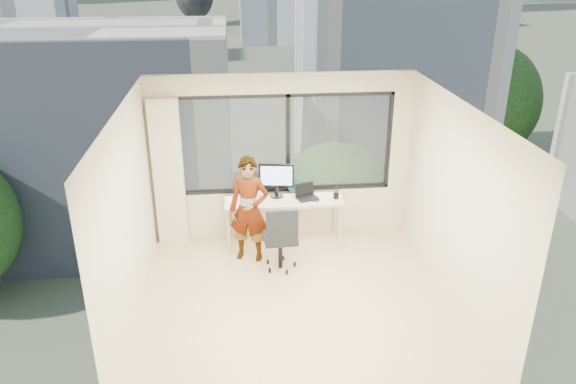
{
  "coord_description": "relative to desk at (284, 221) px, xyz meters",
  "views": [
    {
      "loc": [
        -0.7,
        -6.0,
        4.2
      ],
      "look_at": [
        0.0,
        1.0,
        1.15
      ],
      "focal_mm": 34.52,
      "sensor_mm": 36.0,
      "label": 1
    }
  ],
  "objects": [
    {
      "name": "chair",
      "position": [
        -0.12,
        -0.75,
        0.14
      ],
      "size": [
        0.55,
        0.55,
        1.03
      ],
      "primitive_type": null,
      "rotation": [
        0.0,
        0.0,
        0.05
      ],
      "color": "black",
      "rests_on": "floor"
    },
    {
      "name": "laptop",
      "position": [
        0.36,
        -0.03,
        0.48
      ],
      "size": [
        0.4,
        0.41,
        0.2
      ],
      "primitive_type": null,
      "rotation": [
        0.0,
        0.0,
        0.33
      ],
      "color": "black",
      "rests_on": "desk"
    },
    {
      "name": "tree_b",
      "position": [
        4.0,
        16.34,
        -9.88
      ],
      "size": [
        7.6,
        7.6,
        9.0
      ],
      "primitive_type": null,
      "color": "#194416",
      "rests_on": "exterior_ground"
    },
    {
      "name": "tree_c",
      "position": [
        22.0,
        38.34,
        -9.38
      ],
      "size": [
        8.4,
        8.4,
        10.0
      ],
      "primitive_type": null,
      "color": "#194416",
      "rests_on": "exterior_ground"
    },
    {
      "name": "near_bldg_a",
      "position": [
        -9.0,
        28.34,
        -7.38
      ],
      "size": [
        16.0,
        12.0,
        14.0
      ],
      "primitive_type": "cube",
      "color": "#F3E7CB",
      "rests_on": "exterior_ground"
    },
    {
      "name": "near_bldg_b",
      "position": [
        12.0,
        36.34,
        -6.38
      ],
      "size": [
        14.0,
        13.0,
        16.0
      ],
      "primitive_type": "cube",
      "color": "white",
      "rests_on": "exterior_ground"
    },
    {
      "name": "pen_cup",
      "position": [
        0.8,
        -0.05,
        0.43
      ],
      "size": [
        0.1,
        0.1,
        0.11
      ],
      "primitive_type": "cylinder",
      "rotation": [
        0.0,
        0.0,
        -0.2
      ],
      "color": "black",
      "rests_on": "desk"
    },
    {
      "name": "ceiling",
      "position": [
        0.0,
        -1.66,
        2.23
      ],
      "size": [
        4.0,
        4.0,
        0.01
      ],
      "primitive_type": "cube",
      "color": "white",
      "rests_on": "ground"
    },
    {
      "name": "curtain",
      "position": [
        -1.72,
        0.22,
        0.77
      ],
      "size": [
        0.45,
        0.14,
        2.3
      ],
      "primitive_type": "cube",
      "color": "beige",
      "rests_on": "floor"
    },
    {
      "name": "wall_front",
      "position": [
        0.0,
        -3.66,
        0.93
      ],
      "size": [
        4.0,
        0.01,
        2.6
      ],
      "primitive_type": "cube",
      "color": "beige",
      "rests_on": "ground"
    },
    {
      "name": "wall_left",
      "position": [
        -2.0,
        -1.66,
        0.93
      ],
      "size": [
        0.01,
        4.0,
        2.6
      ],
      "primitive_type": "cube",
      "color": "beige",
      "rests_on": "ground"
    },
    {
      "name": "person",
      "position": [
        -0.54,
        -0.42,
        0.42
      ],
      "size": [
        0.66,
        0.52,
        1.58
      ],
      "primitive_type": "imported",
      "rotation": [
        0.0,
        0.0,
        -0.27
      ],
      "color": "#2D2D33",
      "rests_on": "floor"
    },
    {
      "name": "floor",
      "position": [
        0.0,
        -1.66,
        -0.38
      ],
      "size": [
        4.0,
        4.0,
        0.01
      ],
      "primitive_type": "cube",
      "color": "beige",
      "rests_on": "ground"
    },
    {
      "name": "monitor",
      "position": [
        -0.1,
        0.11,
        0.64
      ],
      "size": [
        0.55,
        0.19,
        0.54
      ],
      "primitive_type": null,
      "rotation": [
        0.0,
        0.0,
        -0.15
      ],
      "color": "black",
      "rests_on": "desk"
    },
    {
      "name": "desk",
      "position": [
        0.0,
        0.0,
        0.0
      ],
      "size": [
        1.8,
        0.6,
        0.75
      ],
      "primitive_type": "cube",
      "color": "tan",
      "rests_on": "floor"
    },
    {
      "name": "cellphone",
      "position": [
        0.48,
        -0.13,
        0.38
      ],
      "size": [
        0.11,
        0.06,
        0.01
      ],
      "primitive_type": "cube",
      "rotation": [
        0.0,
        0.0,
        -0.2
      ],
      "color": "black",
      "rests_on": "desk"
    },
    {
      "name": "window_wall",
      "position": [
        0.05,
        0.34,
        1.15
      ],
      "size": [
        3.3,
        0.16,
        1.55
      ],
      "primitive_type": null,
      "color": "black",
      "rests_on": "ground"
    },
    {
      "name": "wall_right",
      "position": [
        2.0,
        -1.66,
        0.93
      ],
      "size": [
        0.01,
        4.0,
        2.6
      ],
      "primitive_type": "cube",
      "color": "beige",
      "rests_on": "ground"
    },
    {
      "name": "handbag",
      "position": [
        0.22,
        0.21,
        0.48
      ],
      "size": [
        0.27,
        0.14,
        0.21
      ],
      "primitive_type": "ellipsoid",
      "rotation": [
        0.0,
        0.0,
        0.02
      ],
      "color": "#0E5442",
      "rests_on": "desk"
    },
    {
      "name": "exterior_ground",
      "position": [
        0.0,
        118.34,
        -14.38
      ],
      "size": [
        400.0,
        400.0,
        0.04
      ],
      "primitive_type": "cube",
      "color": "#515B3D",
      "rests_on": "ground"
    },
    {
      "name": "game_console",
      "position": [
        -0.43,
        0.26,
        0.41
      ],
      "size": [
        0.36,
        0.33,
        0.07
      ],
      "primitive_type": "cube",
      "rotation": [
        0.0,
        0.0,
        0.36
      ],
      "color": "white",
      "rests_on": "desk"
    }
  ]
}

